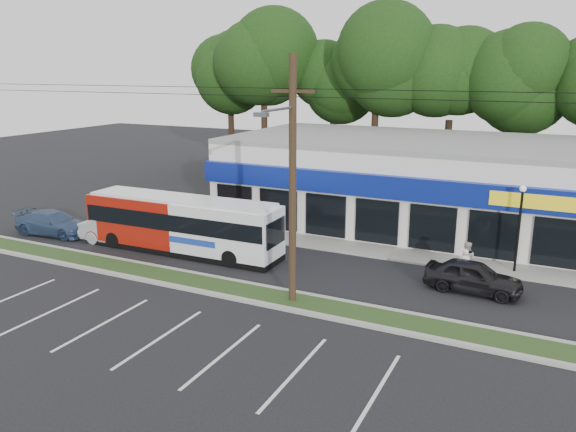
{
  "coord_description": "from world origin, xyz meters",
  "views": [
    {
      "loc": [
        12.36,
        -18.57,
        9.4
      ],
      "look_at": [
        0.84,
        5.0,
        2.53
      ],
      "focal_mm": 35.0,
      "sensor_mm": 36.0,
      "label": 1
    }
  ],
  "objects_px": {
    "utility_pole": "(288,174)",
    "car_silver": "(122,230)",
    "car_blue": "(54,223)",
    "car_dark": "(473,276)",
    "pedestrian_b": "(466,261)",
    "metrobus": "(182,223)",
    "lamp_post": "(520,219)",
    "pedestrian_a": "(465,265)"
  },
  "relations": [
    {
      "from": "car_dark",
      "to": "pedestrian_a",
      "type": "xyz_separation_m",
      "value": [
        -0.55,
        1.13,
        0.07
      ]
    },
    {
      "from": "car_silver",
      "to": "car_blue",
      "type": "relative_size",
      "value": 1.01
    },
    {
      "from": "car_blue",
      "to": "car_silver",
      "type": "bearing_deg",
      "value": -90.96
    },
    {
      "from": "metrobus",
      "to": "pedestrian_a",
      "type": "height_order",
      "value": "metrobus"
    },
    {
      "from": "car_silver",
      "to": "pedestrian_a",
      "type": "relative_size",
      "value": 3.13
    },
    {
      "from": "metrobus",
      "to": "pedestrian_a",
      "type": "distance_m",
      "value": 14.29
    },
    {
      "from": "car_dark",
      "to": "metrobus",
      "type": "bearing_deg",
      "value": 97.69
    },
    {
      "from": "metrobus",
      "to": "car_silver",
      "type": "bearing_deg",
      "value": -176.06
    },
    {
      "from": "car_dark",
      "to": "car_silver",
      "type": "bearing_deg",
      "value": 97.9
    },
    {
      "from": "metrobus",
      "to": "pedestrian_a",
      "type": "relative_size",
      "value": 7.19
    },
    {
      "from": "metrobus",
      "to": "car_blue",
      "type": "bearing_deg",
      "value": -176.55
    },
    {
      "from": "metrobus",
      "to": "pedestrian_a",
      "type": "bearing_deg",
      "value": 7.59
    },
    {
      "from": "car_blue",
      "to": "pedestrian_b",
      "type": "height_order",
      "value": "pedestrian_b"
    },
    {
      "from": "car_silver",
      "to": "pedestrian_b",
      "type": "relative_size",
      "value": 2.65
    },
    {
      "from": "pedestrian_b",
      "to": "pedestrian_a",
      "type": "bearing_deg",
      "value": 75.86
    },
    {
      "from": "pedestrian_a",
      "to": "lamp_post",
      "type": "bearing_deg",
      "value": -130.91
    },
    {
      "from": "metrobus",
      "to": "car_blue",
      "type": "distance_m",
      "value": 8.83
    },
    {
      "from": "pedestrian_a",
      "to": "pedestrian_b",
      "type": "relative_size",
      "value": 0.85
    },
    {
      "from": "metrobus",
      "to": "car_dark",
      "type": "distance_m",
      "value": 14.72
    },
    {
      "from": "metrobus",
      "to": "car_silver",
      "type": "relative_size",
      "value": 2.3
    },
    {
      "from": "utility_pole",
      "to": "car_silver",
      "type": "height_order",
      "value": "utility_pole"
    },
    {
      "from": "car_blue",
      "to": "pedestrian_a",
      "type": "distance_m",
      "value": 23.04
    },
    {
      "from": "lamp_post",
      "to": "pedestrian_b",
      "type": "bearing_deg",
      "value": -136.48
    },
    {
      "from": "car_dark",
      "to": "car_blue",
      "type": "height_order",
      "value": "car_dark"
    },
    {
      "from": "car_blue",
      "to": "pedestrian_b",
      "type": "relative_size",
      "value": 2.63
    },
    {
      "from": "car_dark",
      "to": "lamp_post",
      "type": "bearing_deg",
      "value": -19.94
    },
    {
      "from": "car_dark",
      "to": "pedestrian_b",
      "type": "bearing_deg",
      "value": 25.2
    },
    {
      "from": "lamp_post",
      "to": "pedestrian_a",
      "type": "relative_size",
      "value": 2.77
    },
    {
      "from": "pedestrian_a",
      "to": "car_silver",
      "type": "bearing_deg",
      "value": 9.56
    },
    {
      "from": "metrobus",
      "to": "pedestrian_b",
      "type": "xyz_separation_m",
      "value": [
        14.11,
        2.4,
        -0.66
      ]
    },
    {
      "from": "utility_pole",
      "to": "pedestrian_a",
      "type": "relative_size",
      "value": 32.6
    },
    {
      "from": "lamp_post",
      "to": "car_blue",
      "type": "relative_size",
      "value": 0.9
    },
    {
      "from": "utility_pole",
      "to": "car_dark",
      "type": "relative_size",
      "value": 12.15
    },
    {
      "from": "utility_pole",
      "to": "pedestrian_b",
      "type": "relative_size",
      "value": 27.68
    },
    {
      "from": "utility_pole",
      "to": "metrobus",
      "type": "height_order",
      "value": "utility_pole"
    },
    {
      "from": "lamp_post",
      "to": "metrobus",
      "type": "bearing_deg",
      "value": -165.05
    },
    {
      "from": "utility_pole",
      "to": "pedestrian_b",
      "type": "height_order",
      "value": "utility_pole"
    },
    {
      "from": "utility_pole",
      "to": "car_silver",
      "type": "distance_m",
      "value": 13.11
    },
    {
      "from": "lamp_post",
      "to": "car_silver",
      "type": "xyz_separation_m",
      "value": [
        -20.0,
        -4.64,
        -1.88
      ]
    },
    {
      "from": "metrobus",
      "to": "car_silver",
      "type": "distance_m",
      "value": 3.98
    },
    {
      "from": "car_dark",
      "to": "car_blue",
      "type": "xyz_separation_m",
      "value": [
        -23.42,
        -1.68,
        -0.01
      ]
    },
    {
      "from": "metrobus",
      "to": "car_dark",
      "type": "relative_size",
      "value": 2.68
    }
  ]
}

